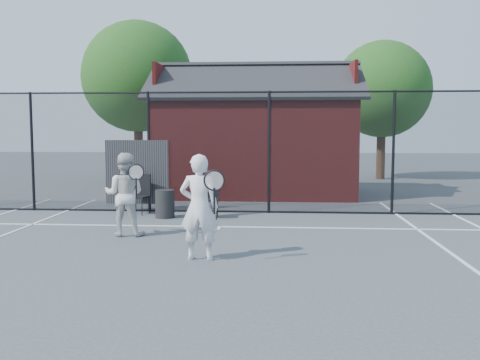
# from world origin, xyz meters

# --- Properties ---
(ground) EXTENTS (80.00, 80.00, 0.00)m
(ground) POSITION_xyz_m (0.00, 0.00, 0.00)
(ground) COLOR #404649
(ground) RESTS_ON ground
(court_lines) EXTENTS (11.02, 18.00, 0.01)m
(court_lines) POSITION_xyz_m (0.00, -1.32, 0.01)
(court_lines) COLOR white
(court_lines) RESTS_ON ground
(fence) EXTENTS (22.04, 3.00, 3.00)m
(fence) POSITION_xyz_m (-0.30, 5.00, 1.45)
(fence) COLOR black
(fence) RESTS_ON ground
(clubhouse) EXTENTS (6.50, 4.36, 4.19)m
(clubhouse) POSITION_xyz_m (0.50, 9.00, 1.61)
(clubhouse) COLOR maroon
(clubhouse) RESTS_ON ground
(tree_left) EXTENTS (4.48, 4.48, 6.44)m
(tree_left) POSITION_xyz_m (-4.50, 13.50, 4.19)
(tree_left) COLOR #311B13
(tree_left) RESTS_ON ground
(tree_right) EXTENTS (3.97, 3.97, 5.70)m
(tree_right) POSITION_xyz_m (5.50, 14.50, 3.71)
(tree_right) COLOR #311B13
(tree_right) RESTS_ON ground
(player_front) EXTENTS (0.76, 0.56, 1.68)m
(player_front) POSITION_xyz_m (-0.01, 0.13, 0.84)
(player_front) COLOR silver
(player_front) RESTS_ON ground
(player_back) EXTENTS (0.88, 0.65, 1.62)m
(player_back) POSITION_xyz_m (-1.75, 1.96, 0.81)
(player_back) COLOR silver
(player_back) RESTS_ON ground
(chair_left) EXTENTS (0.55, 0.57, 0.94)m
(chair_left) POSITION_xyz_m (-2.17, 4.60, 0.47)
(chair_left) COLOR black
(chair_left) RESTS_ON ground
(chair_right) EXTENTS (0.49, 0.51, 0.98)m
(chair_right) POSITION_xyz_m (-0.39, 4.10, 0.49)
(chair_right) COLOR black
(chair_right) RESTS_ON ground
(waste_bin) EXTENTS (0.50, 0.50, 0.66)m
(waste_bin) POSITION_xyz_m (-1.42, 4.10, 0.33)
(waste_bin) COLOR black
(waste_bin) RESTS_ON ground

